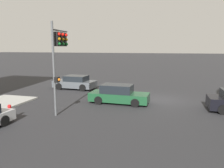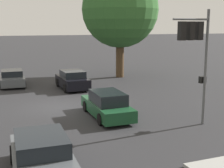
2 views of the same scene
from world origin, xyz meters
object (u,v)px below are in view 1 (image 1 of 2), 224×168
(fire_hydrant, at_px, (10,111))
(traffic_signal, at_px, (59,49))
(crossing_car_0, at_px, (119,94))
(crossing_car_1, at_px, (75,83))

(fire_hydrant, bearing_deg, traffic_signal, -137.57)
(traffic_signal, xyz_separation_m, crossing_car_0, (-3.07, -3.51, -3.56))
(crossing_car_0, xyz_separation_m, crossing_car_1, (5.84, -4.51, -0.01))
(traffic_signal, height_order, crossing_car_0, traffic_signal)
(fire_hydrant, bearing_deg, crossing_car_0, -133.77)
(traffic_signal, relative_size, fire_hydrant, 6.41)
(crossing_car_1, relative_size, fire_hydrant, 4.77)
(crossing_car_1, bearing_deg, crossing_car_0, 144.11)
(traffic_signal, relative_size, crossing_car_0, 1.28)
(crossing_car_0, bearing_deg, fire_hydrant, -133.08)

